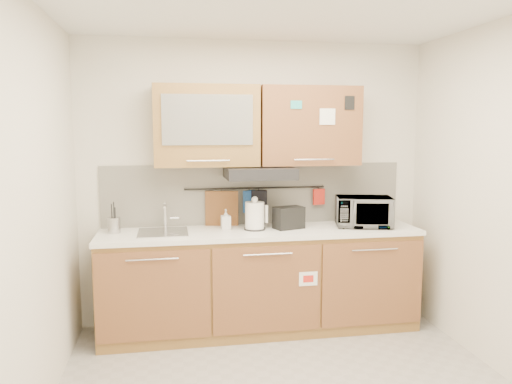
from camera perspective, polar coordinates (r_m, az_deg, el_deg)
name	(u,v)px	position (r m, az deg, el deg)	size (l,w,h in m)	color
wall_back	(255,183)	(4.66, -0.14, 1.02)	(3.20, 3.20, 0.00)	silver
wall_left	(29,216)	(3.21, -24.50, -2.55)	(3.00, 3.00, 0.00)	silver
base_cabinet	(261,286)	(4.55, 0.53, -10.68)	(2.80, 0.64, 0.88)	olive
countertop	(261,232)	(4.42, 0.55, -4.59)	(2.82, 0.62, 0.04)	white
backsplash	(255,194)	(4.66, -0.11, -0.22)	(2.80, 0.02, 0.56)	silver
upper_cabinets	(258,126)	(4.45, 0.19, 7.57)	(1.82, 0.37, 0.70)	olive
range_hood	(260,173)	(4.40, 0.41, 2.21)	(0.60, 0.46, 0.10)	black
sink	(163,232)	(4.36, -10.57, -4.55)	(0.42, 0.40, 0.26)	silver
utensil_rail	(256,188)	(4.61, -0.03, 0.46)	(0.02, 0.02, 1.30)	black
utensil_crock	(114,225)	(4.44, -15.91, -3.63)	(0.14, 0.14, 0.27)	#ACADB1
kettle	(255,216)	(4.40, -0.13, -2.80)	(0.21, 0.19, 0.30)	white
toaster	(289,217)	(4.46, 3.75, -2.92)	(0.29, 0.23, 0.20)	black
microwave	(364,212)	(4.64, 12.20, -2.21)	(0.49, 0.33, 0.27)	#999999
soap_bottle	(226,219)	(4.44, -3.47, -3.12)	(0.08, 0.08, 0.18)	#999999
cutting_board	(222,211)	(4.58, -3.93, -2.21)	(0.30, 0.02, 0.37)	brown
oven_mitt	(249,201)	(4.60, -0.76, -1.08)	(0.12, 0.03, 0.20)	#214F9B
dark_pouch	(259,203)	(4.62, 0.34, -1.23)	(0.15, 0.04, 0.23)	black
pot_holder	(319,197)	(4.75, 7.20, -0.54)	(0.12, 0.02, 0.15)	red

